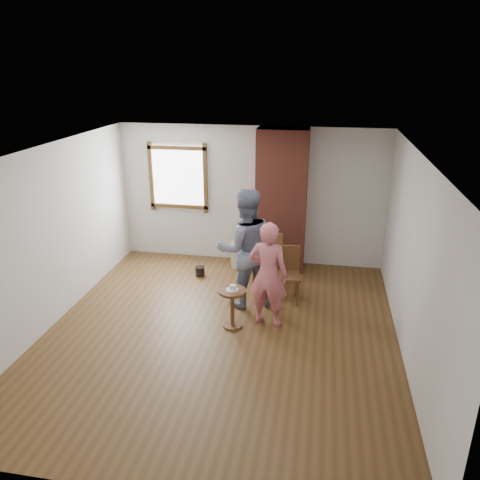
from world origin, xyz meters
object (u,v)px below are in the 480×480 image
(stoneware_crock, at_px, (241,254))
(side_table, at_px, (232,302))
(man, at_px, (245,249))
(person_pink, at_px, (268,275))
(dining_chair_left, at_px, (269,256))
(dining_chair_right, at_px, (287,271))

(stoneware_crock, relative_size, side_table, 0.85)
(man, height_order, person_pink, man)
(stoneware_crock, bearing_deg, person_pink, -69.48)
(dining_chair_left, xyz_separation_m, man, (-0.28, -0.85, 0.45))
(dining_chair_right, xyz_separation_m, man, (-0.64, -0.27, 0.45))
(dining_chair_right, distance_m, person_pink, 0.89)
(side_table, bearing_deg, man, 85.10)
(dining_chair_left, distance_m, side_table, 1.62)
(side_table, bearing_deg, person_pink, 20.53)
(stoneware_crock, xyz_separation_m, side_table, (0.25, -2.18, 0.15))
(dining_chair_right, bearing_deg, side_table, -132.87)
(stoneware_crock, bearing_deg, dining_chair_left, -45.34)
(side_table, relative_size, person_pink, 0.38)
(person_pink, bearing_deg, dining_chair_right, -94.03)
(side_table, xyz_separation_m, person_pink, (0.49, 0.18, 0.40))
(man, bearing_deg, side_table, 62.67)
(dining_chair_right, xyz_separation_m, person_pink, (-0.21, -0.81, 0.29))
(stoneware_crock, distance_m, man, 1.64)
(dining_chair_left, bearing_deg, dining_chair_right, -40.44)
(dining_chair_left, height_order, man, man)
(man, distance_m, person_pink, 0.71)
(dining_chair_right, bearing_deg, man, -164.90)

